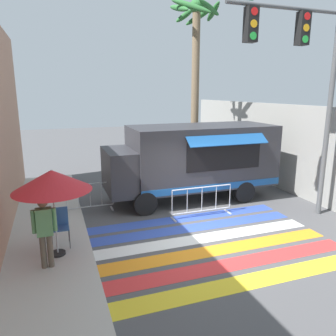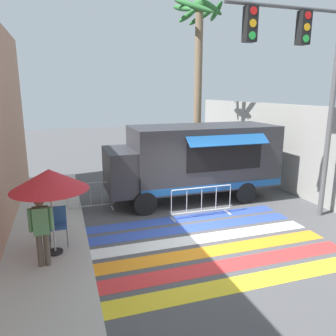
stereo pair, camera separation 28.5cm
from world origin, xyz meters
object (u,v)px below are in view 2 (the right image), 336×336
at_px(food_truck, 191,158).
at_px(folding_chair, 58,222).
at_px(barricade_side, 91,197).
at_px(palm_tree, 198,59).
at_px(traffic_signal_pole, 304,64).
at_px(barricade_front, 202,202).
at_px(vendor_person, 41,227).
at_px(patio_umbrella, 49,180).

relative_size(food_truck, folding_chair, 6.40).
bearing_deg(barricade_side, palm_tree, 29.52).
height_order(food_truck, traffic_signal_pole, traffic_signal_pole).
relative_size(folding_chair, barricade_front, 0.47).
bearing_deg(vendor_person, food_truck, 37.80).
distance_m(food_truck, vendor_person, 6.32).
height_order(food_truck, barricade_side, food_truck).
bearing_deg(folding_chair, barricade_front, 26.56).
bearing_deg(vendor_person, barricade_front, 23.79).
height_order(patio_umbrella, barricade_side, patio_umbrella).
bearing_deg(patio_umbrella, barricade_side, 69.53).
height_order(vendor_person, palm_tree, palm_tree).
bearing_deg(barricade_front, folding_chair, -168.85).
bearing_deg(traffic_signal_pole, barricade_side, 155.21).
distance_m(food_truck, patio_umbrella, 5.82).
relative_size(food_truck, barricade_side, 4.03).
xyz_separation_m(patio_umbrella, barricade_side, (1.14, 3.06, -1.52)).
relative_size(traffic_signal_pole, palm_tree, 0.86).
distance_m(food_truck, barricade_front, 2.11).
bearing_deg(barricade_front, vendor_person, -157.79).
bearing_deg(palm_tree, barricade_side, -150.48).
distance_m(traffic_signal_pole, vendor_person, 8.28).
height_order(traffic_signal_pole, barricade_front, traffic_signal_pole).
height_order(patio_umbrella, barricade_front, patio_umbrella).
distance_m(vendor_person, barricade_side, 3.89).
relative_size(food_truck, vendor_person, 3.82).
xyz_separation_m(folding_chair, barricade_front, (4.44, 0.88, -0.23)).
bearing_deg(food_truck, palm_tree, 63.21).
relative_size(traffic_signal_pole, folding_chair, 6.87).
height_order(folding_chair, palm_tree, palm_tree).
bearing_deg(barricade_side, food_truck, 1.90).
bearing_deg(palm_tree, food_truck, -116.79).
distance_m(food_truck, folding_chair, 5.52).
height_order(patio_umbrella, folding_chair, patio_umbrella).
height_order(patio_umbrella, palm_tree, palm_tree).
bearing_deg(palm_tree, folding_chair, -138.65).
height_order(food_truck, folding_chair, food_truck).
bearing_deg(folding_chair, palm_tree, 56.76).
height_order(traffic_signal_pole, barricade_side, traffic_signal_pole).
distance_m(barricade_front, barricade_side, 3.77).
xyz_separation_m(traffic_signal_pole, palm_tree, (-0.88, 5.66, 0.62)).
bearing_deg(patio_umbrella, barricade_front, 17.27).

